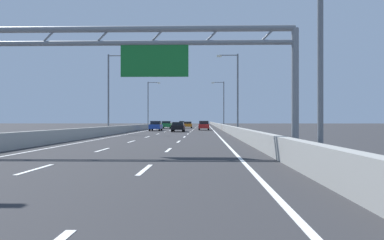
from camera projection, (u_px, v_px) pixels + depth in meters
name	position (u px, v px, depth m)	size (l,w,h in m)	color
ground_plane	(189.00, 127.00, 101.08)	(260.00, 260.00, 0.00)	#2D2D30
lane_dash_left_1	(36.00, 169.00, 13.67)	(0.16, 3.00, 0.01)	white
lane_dash_left_2	(102.00, 150.00, 22.67)	(0.16, 3.00, 0.01)	white
lane_dash_left_3	(131.00, 142.00, 31.67)	(0.16, 3.00, 0.01)	white
lane_dash_left_4	(147.00, 137.00, 40.66)	(0.16, 3.00, 0.01)	white
lane_dash_left_5	(158.00, 134.00, 49.66)	(0.16, 3.00, 0.01)	white
lane_dash_left_6	(165.00, 132.00, 58.65)	(0.16, 3.00, 0.01)	white
lane_dash_left_7	(170.00, 130.00, 67.65)	(0.16, 3.00, 0.01)	white
lane_dash_left_8	(174.00, 129.00, 76.65)	(0.16, 3.00, 0.01)	white
lane_dash_left_9	(177.00, 128.00, 85.64)	(0.16, 3.00, 0.01)	white
lane_dash_left_10	(180.00, 128.00, 94.64)	(0.16, 3.00, 0.01)	white
lane_dash_left_11	(182.00, 127.00, 103.63)	(0.16, 3.00, 0.01)	white
lane_dash_left_12	(184.00, 126.00, 112.63)	(0.16, 3.00, 0.01)	white
lane_dash_left_13	(185.00, 126.00, 121.63)	(0.16, 3.00, 0.01)	white
lane_dash_left_14	(187.00, 126.00, 130.62)	(0.16, 3.00, 0.01)	white
lane_dash_left_15	(188.00, 125.00, 139.62)	(0.16, 3.00, 0.01)	white
lane_dash_left_16	(189.00, 125.00, 148.62)	(0.16, 3.00, 0.01)	white
lane_dash_left_17	(190.00, 125.00, 157.61)	(0.16, 3.00, 0.01)	white
lane_dash_right_1	(145.00, 170.00, 13.57)	(0.16, 3.00, 0.01)	white
lane_dash_right_2	(168.00, 150.00, 22.56)	(0.16, 3.00, 0.01)	white
lane_dash_right_3	(179.00, 142.00, 31.56)	(0.16, 3.00, 0.01)	white
lane_dash_right_4	(184.00, 137.00, 40.56)	(0.16, 3.00, 0.01)	white
lane_dash_right_5	(188.00, 134.00, 49.55)	(0.16, 3.00, 0.01)	white
lane_dash_right_6	(190.00, 132.00, 58.55)	(0.16, 3.00, 0.01)	white
lane_dash_right_7	(192.00, 130.00, 67.54)	(0.16, 3.00, 0.01)	white
lane_dash_right_8	(194.00, 129.00, 76.54)	(0.16, 3.00, 0.01)	white
lane_dash_right_9	(195.00, 128.00, 85.54)	(0.16, 3.00, 0.01)	white
lane_dash_right_10	(196.00, 128.00, 94.53)	(0.16, 3.00, 0.01)	white
lane_dash_right_11	(196.00, 127.00, 103.53)	(0.16, 3.00, 0.01)	white
lane_dash_right_12	(197.00, 126.00, 112.53)	(0.16, 3.00, 0.01)	white
lane_dash_right_13	(198.00, 126.00, 121.52)	(0.16, 3.00, 0.01)	white
lane_dash_right_14	(198.00, 126.00, 130.52)	(0.16, 3.00, 0.01)	white
lane_dash_right_15	(198.00, 125.00, 139.51)	(0.16, 3.00, 0.01)	white
lane_dash_right_16	(199.00, 125.00, 148.51)	(0.16, 3.00, 0.01)	white
lane_dash_right_17	(199.00, 125.00, 157.51)	(0.16, 3.00, 0.01)	white
edge_line_left	(162.00, 128.00, 89.24)	(0.16, 176.00, 0.01)	white
edge_line_right	(211.00, 128.00, 88.93)	(0.16, 176.00, 0.01)	white
barrier_left	(164.00, 125.00, 111.28)	(0.45, 220.00, 0.95)	#9E9E99
barrier_right	(216.00, 125.00, 110.88)	(0.45, 220.00, 0.95)	#9E9E99
sign_gantry	(133.00, 56.00, 20.91)	(16.86, 0.36, 6.36)	gray
streetlamp_right_near	(313.00, 10.00, 14.22)	(2.58, 0.28, 9.50)	slate
streetlamp_left_mid	(110.00, 89.00, 49.73)	(2.58, 0.28, 9.50)	slate
streetlamp_right_mid	(236.00, 88.00, 49.29)	(2.58, 0.28, 9.50)	slate
streetlamp_left_far	(149.00, 102.00, 84.80)	(2.58, 0.28, 9.50)	slate
streetlamp_right_far	(223.00, 102.00, 84.36)	(2.58, 0.28, 9.50)	slate
red_car	(204.00, 125.00, 69.89)	(1.76, 4.37, 1.55)	red
orange_car	(188.00, 125.00, 88.34)	(1.84, 4.19, 1.39)	orange
green_car	(167.00, 125.00, 83.56)	(1.88, 4.61, 1.50)	#1E7A38
silver_car	(204.00, 123.00, 124.92)	(1.78, 4.43, 1.45)	#A8ADB2
yellow_car	(182.00, 123.00, 137.64)	(1.75, 4.63, 1.44)	yellow
black_car	(178.00, 127.00, 59.53)	(1.75, 4.66, 1.39)	black
blue_car	(156.00, 126.00, 65.18)	(1.72, 4.30, 1.54)	#2347AD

